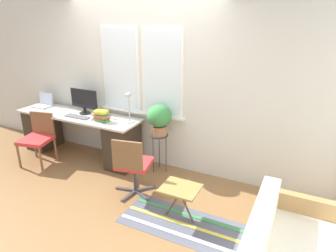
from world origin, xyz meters
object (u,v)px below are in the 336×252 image
mouse (92,119)px  desk_lamp (129,104)px  book_stack (102,116)px  plant_stand (159,139)px  keyboard (77,117)px  laptop (43,104)px  folding_stool (180,190)px  potted_plant (159,118)px  monitor (84,101)px  office_chair_swivel (132,164)px  desk_chair_wooden (38,137)px

mouse → desk_lamp: bearing=18.0°
book_stack → plant_stand: size_ratio=0.41×
keyboard → desk_lamp: bearing=12.5°
desk_lamp → plant_stand: (0.48, 0.06, -0.49)m
laptop → folding_stool: bearing=-16.0°
book_stack → potted_plant: (0.87, 0.22, 0.03)m
monitor → potted_plant: bearing=1.4°
monitor → office_chair_swivel: size_ratio=0.61×
desk_chair_wooden → laptop: bearing=114.6°
monitor → potted_plant: 1.37m
desk_lamp → office_chair_swivel: bearing=-55.4°
desk_chair_wooden → desk_lamp: bearing=9.5°
office_chair_swivel → keyboard: bearing=-32.2°
monitor → folding_stool: monitor is taller
laptop → desk_chair_wooden: (0.42, -0.56, -0.35)m
desk_lamp → keyboard: bearing=-167.5°
laptop → plant_stand: (2.29, 0.05, -0.26)m
laptop → office_chair_swivel: laptop is taller
desk_chair_wooden → folding_stool: size_ratio=1.85×
laptop → office_chair_swivel: 2.41m
potted_plant → folding_stool: potted_plant is taller
desk_lamp → office_chair_swivel: 1.01m
plant_stand → folding_stool: plant_stand is taller
desk_lamp → desk_chair_wooden: desk_lamp is taller
folding_stool → desk_lamp: bearing=144.8°
desk_lamp → office_chair_swivel: size_ratio=0.54×
potted_plant → folding_stool: (0.76, -0.93, -0.47)m
laptop → mouse: 1.25m
keyboard → desk_chair_wooden: size_ratio=0.53×
folding_stool → office_chair_swivel: bearing=166.4°
keyboard → book_stack: size_ratio=1.75×
plant_stand → potted_plant: potted_plant is taller
monitor → office_chair_swivel: (1.36, -0.71, -0.50)m
keyboard → office_chair_swivel: size_ratio=0.50×
office_chair_swivel → potted_plant: potted_plant is taller
office_chair_swivel → desk_chair_wooden: bearing=-15.7°
keyboard → book_stack: book_stack is taller
folding_stool → potted_plant: bearing=129.3°
desk_chair_wooden → folding_stool: desk_chair_wooden is taller
office_chair_swivel → plant_stand: 0.75m
desk_chair_wooden → plant_stand: bearing=5.8°
folding_stool → mouse: bearing=159.3°
desk_chair_wooden → folding_stool: 2.65m
mouse → book_stack: 0.20m
desk_lamp → folding_stool: 1.64m
laptop → book_stack: 1.43m
monitor → potted_plant: (1.36, 0.03, -0.10)m
mouse → book_stack: size_ratio=0.27×
office_chair_swivel → potted_plant: (0.00, 0.74, 0.40)m
book_stack → office_chair_swivel: (0.87, -0.52, -0.37)m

